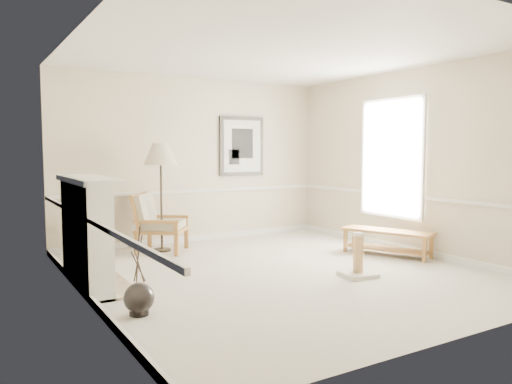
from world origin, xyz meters
TOP-DOWN VIEW (x-y plane):
  - ground at (0.00, 0.00)m, footprint 5.50×5.50m
  - room at (0.14, 0.08)m, footprint 5.04×5.54m
  - fireplace at (-2.34, 0.60)m, footprint 0.64×1.64m
  - floor_vase at (-2.15, -0.72)m, footprint 0.30×0.30m
  - armchair at (-0.95, 2.17)m, footprint 1.04×1.03m
  - floor_lamp at (-0.84, 2.17)m, footprint 0.61×0.61m
  - bench at (2.04, 0.06)m, footprint 0.90×1.44m
  - scratching_post at (0.75, -0.69)m, footprint 0.45×0.45m

SIDE VIEW (x-z plane):
  - ground at x=0.00m, z-range 0.00..0.00m
  - floor_vase at x=-2.15m, z-range -0.28..0.61m
  - scratching_post at x=0.75m, z-range -0.11..0.46m
  - bench at x=2.04m, z-range 0.07..0.46m
  - armchair at x=-0.95m, z-range 0.04..0.98m
  - fireplace at x=-2.34m, z-range -0.01..1.30m
  - floor_lamp at x=-0.84m, z-range 0.65..2.38m
  - room at x=0.14m, z-range 0.41..3.33m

